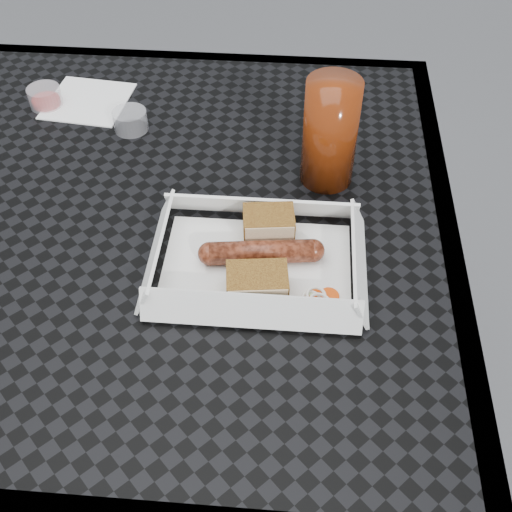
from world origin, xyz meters
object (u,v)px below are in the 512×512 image
at_px(patio_table, 152,250).
at_px(food_tray, 257,266).
at_px(drink_glass, 330,133).
at_px(bratwurst, 261,252).

distance_m(patio_table, food_tray, 0.19).
distance_m(food_tray, drink_glass, 0.20).
bearing_deg(food_tray, patio_table, 149.65).
bearing_deg(patio_table, drink_glass, 19.44).
distance_m(food_tray, bratwurst, 0.02).
height_order(food_tray, drink_glass, drink_glass).
xyz_separation_m(patio_table, drink_glass, (0.23, 0.08, 0.15)).
distance_m(bratwurst, drink_glass, 0.19).
height_order(patio_table, food_tray, food_tray).
distance_m(patio_table, drink_glass, 0.29).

